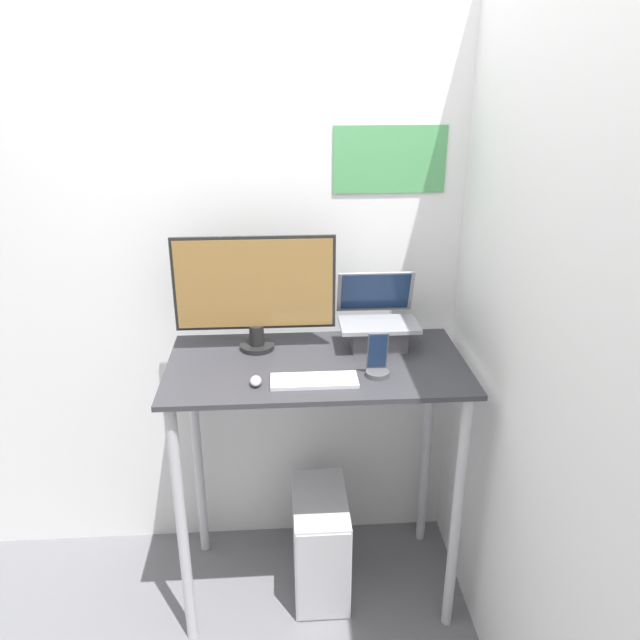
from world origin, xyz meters
name	(u,v)px	position (x,y,z in m)	size (l,w,h in m)	color
ground_plane	(322,639)	(0.00, 0.00, 0.00)	(12.00, 12.00, 0.00)	slate
wall_back	(311,284)	(0.00, 0.70, 1.30)	(6.00, 0.06, 2.60)	silver
wall_side_right	(518,346)	(0.67, 0.00, 1.30)	(0.05, 6.00, 2.60)	silver
desk	(317,410)	(0.00, 0.31, 0.90)	(1.17, 0.62, 1.11)	#333338
laptop	(378,327)	(0.26, 0.45, 1.20)	(0.32, 0.25, 0.30)	#4C4C51
monitor	(255,291)	(-0.24, 0.46, 1.36)	(0.64, 0.14, 0.47)	black
keyboard	(314,380)	(-0.02, 0.15, 1.12)	(0.32, 0.12, 0.02)	silver
mouse	(256,381)	(-0.23, 0.14, 1.13)	(0.04, 0.07, 0.03)	#99999E
cell_phone	(377,364)	(0.22, 0.19, 1.16)	(0.09, 0.09, 0.17)	#4C4C51
computer_tower	(320,542)	(0.01, 0.30, 0.23)	(0.23, 0.43, 0.47)	silver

